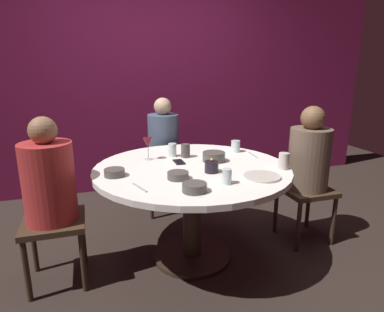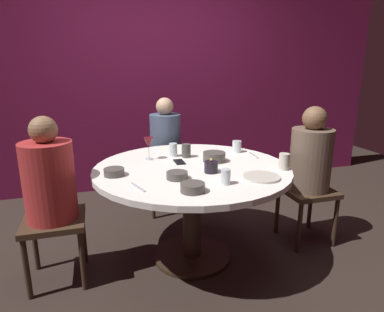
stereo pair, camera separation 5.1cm
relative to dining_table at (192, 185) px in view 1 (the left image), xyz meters
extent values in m
plane|color=#2D231E|center=(0.00, 0.00, -0.61)|extent=(8.00, 8.00, 0.00)
cube|color=maroon|center=(0.00, 1.76, 0.69)|extent=(6.00, 0.10, 2.60)
cylinder|color=white|center=(0.00, 0.00, 0.12)|extent=(1.44, 1.44, 0.04)
cylinder|color=#332319|center=(0.00, 0.00, -0.25)|extent=(0.14, 0.14, 0.71)
cylinder|color=#2D2116|center=(0.00, 0.00, -0.60)|extent=(0.60, 0.60, 0.03)
cube|color=#3F2D1E|center=(-0.98, 0.00, -0.16)|extent=(0.40, 0.40, 0.04)
cylinder|color=#B22D2D|center=(-0.98, 0.00, 0.12)|extent=(0.33, 0.33, 0.53)
sphere|color=#8C6647|center=(-0.98, 0.00, 0.47)|extent=(0.18, 0.18, 0.18)
cylinder|color=#332319|center=(-1.15, -0.17, -0.40)|extent=(0.04, 0.04, 0.43)
cylinder|color=#332319|center=(-0.81, -0.17, -0.40)|extent=(0.04, 0.04, 0.43)
cylinder|color=#332319|center=(-1.15, 0.17, -0.40)|extent=(0.04, 0.04, 0.43)
cylinder|color=#332319|center=(-0.81, 0.17, -0.40)|extent=(0.04, 0.04, 0.43)
cube|color=#3F2D1E|center=(0.00, 0.95, -0.16)|extent=(0.40, 0.40, 0.04)
cylinder|color=#475670|center=(0.00, 0.95, 0.13)|extent=(0.30, 0.30, 0.54)
sphere|color=tan|center=(0.00, 0.95, 0.47)|extent=(0.17, 0.17, 0.17)
cylinder|color=#332319|center=(-0.17, 1.12, -0.40)|extent=(0.04, 0.04, 0.43)
cylinder|color=#332319|center=(-0.17, 0.78, -0.40)|extent=(0.04, 0.04, 0.43)
cylinder|color=#332319|center=(0.17, 1.12, -0.40)|extent=(0.04, 0.04, 0.43)
cylinder|color=#332319|center=(0.17, 0.78, -0.40)|extent=(0.04, 0.04, 0.43)
cube|color=#3F2D1E|center=(1.01, 0.00, -0.16)|extent=(0.40, 0.40, 0.04)
cylinder|color=brown|center=(1.01, 0.00, 0.11)|extent=(0.33, 0.33, 0.51)
sphere|color=brown|center=(1.01, 0.00, 0.45)|extent=(0.19, 0.19, 0.19)
cylinder|color=#332319|center=(1.18, 0.17, -0.40)|extent=(0.04, 0.04, 0.43)
cylinder|color=#332319|center=(0.84, 0.17, -0.40)|extent=(0.04, 0.04, 0.43)
cylinder|color=#332319|center=(1.18, -0.17, -0.40)|extent=(0.04, 0.04, 0.43)
cylinder|color=#332319|center=(0.84, -0.17, -0.40)|extent=(0.04, 0.04, 0.43)
cylinder|color=black|center=(0.09, -0.17, 0.18)|extent=(0.10, 0.10, 0.08)
sphere|color=#F9D159|center=(0.09, -0.17, 0.23)|extent=(0.02, 0.02, 0.02)
cylinder|color=silver|center=(-0.27, 0.28, 0.14)|extent=(0.06, 0.06, 0.01)
cylinder|color=silver|center=(-0.27, 0.28, 0.19)|extent=(0.01, 0.01, 0.09)
cone|color=maroon|center=(-0.27, 0.28, 0.28)|extent=(0.08, 0.08, 0.08)
cylinder|color=beige|center=(0.37, -0.38, 0.15)|extent=(0.25, 0.25, 0.01)
cube|color=black|center=(-0.06, 0.13, 0.15)|extent=(0.07, 0.14, 0.01)
cylinder|color=#4C4742|center=(0.20, 0.08, 0.18)|extent=(0.17, 0.17, 0.07)
cylinder|color=#4C4742|center=(-0.17, -0.23, 0.16)|extent=(0.14, 0.14, 0.05)
cylinder|color=#4C4742|center=(-0.14, -0.48, 0.17)|extent=(0.15, 0.15, 0.05)
cylinder|color=#4C4742|center=(-0.56, -0.05, 0.17)|extent=(0.14, 0.14, 0.05)
cylinder|color=#4C4742|center=(0.03, 0.26, 0.19)|extent=(0.07, 0.07, 0.11)
cylinder|color=silver|center=(-0.07, 0.31, 0.20)|extent=(0.07, 0.07, 0.11)
cylinder|color=beige|center=(0.61, -0.25, 0.20)|extent=(0.07, 0.07, 0.12)
cylinder|color=silver|center=(0.10, -0.42, 0.19)|extent=(0.06, 0.06, 0.10)
cylinder|color=silver|center=(0.48, 0.30, 0.19)|extent=(0.08, 0.08, 0.10)
cube|color=#B7B7BC|center=(0.57, 0.15, 0.14)|extent=(0.03, 0.18, 0.01)
cube|color=#B7B7BC|center=(-0.44, -0.33, 0.14)|extent=(0.07, 0.18, 0.01)
camera|label=1|loc=(-0.71, -2.24, 0.86)|focal=31.24mm
camera|label=2|loc=(-0.66, -2.25, 0.86)|focal=31.24mm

